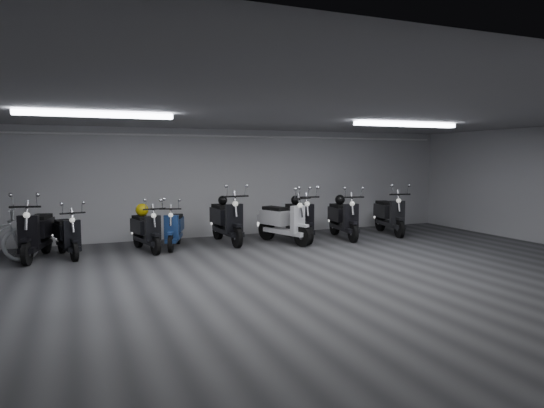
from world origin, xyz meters
name	(u,v)px	position (x,y,z in m)	size (l,w,h in m)	color
floor	(293,281)	(0.00, 0.00, -0.01)	(14.00, 10.00, 0.01)	#363638
ceiling	(294,112)	(0.00, 0.00, 2.80)	(14.00, 10.00, 0.01)	gray
back_wall	(213,183)	(0.00, 5.00, 1.40)	(14.00, 0.01, 2.80)	#AFAFB1
fluor_strip_left	(96,114)	(-3.00, 1.00, 2.74)	(2.40, 0.18, 0.08)	white
fluor_strip_right	(406,124)	(3.00, 1.00, 2.74)	(2.40, 0.18, 0.08)	white
conduit	(214,136)	(0.00, 4.92, 2.62)	(0.05, 0.05, 13.60)	white
scooter_0	(36,225)	(-4.11, 3.55, 0.70)	(0.63, 1.88, 1.40)	black
scooter_1	(67,229)	(-3.53, 3.51, 0.60)	(0.54, 1.62, 1.20)	black
scooter_3	(146,224)	(-1.93, 3.56, 0.61)	(0.55, 1.64, 1.22)	black
scooter_4	(174,222)	(-1.29, 3.71, 0.59)	(0.53, 1.59, 1.18)	navy
scooter_5	(227,213)	(0.00, 3.83, 0.74)	(0.66, 1.98, 1.47)	black
scooter_6	(284,215)	(1.28, 3.34, 0.70)	(0.62, 1.87, 1.39)	white
scooter_7	(299,212)	(1.80, 3.58, 0.70)	(0.63, 1.89, 1.41)	black
scooter_8	(344,212)	(2.96, 3.39, 0.69)	(0.62, 1.85, 1.38)	black
scooter_9	(390,209)	(4.47, 3.53, 0.70)	(0.63, 1.88, 1.40)	black
helmet_0	(340,200)	(3.00, 3.65, 0.98)	(0.26, 0.26, 0.26)	black
helmet_1	(223,200)	(-0.02, 4.10, 1.02)	(0.23, 0.23, 0.23)	black
helmet_2	(296,200)	(1.82, 3.84, 0.99)	(0.24, 0.24, 0.24)	black
helmet_3	(142,210)	(-1.98, 3.78, 0.90)	(0.29, 0.29, 0.29)	#BB9F0B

